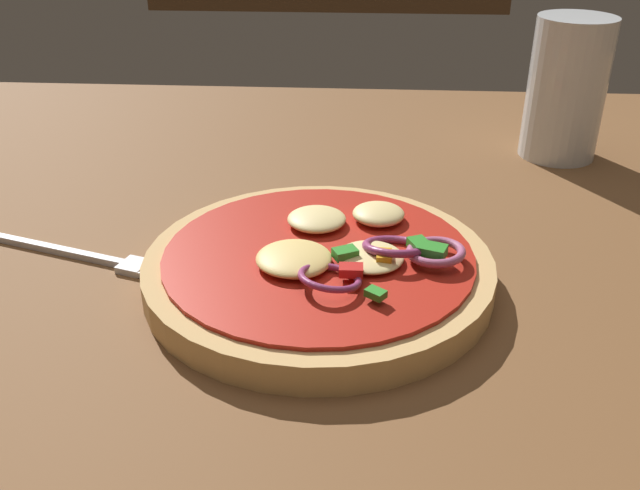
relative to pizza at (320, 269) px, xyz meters
name	(u,v)px	position (x,y,z in m)	size (l,w,h in m)	color
dining_table	(262,304)	(-0.04, 0.00, -0.03)	(1.45, 0.92, 0.04)	brown
pizza	(320,269)	(0.00, 0.00, 0.00)	(0.23, 0.23, 0.04)	tan
fork	(81,255)	(-0.17, 0.03, -0.01)	(0.18, 0.07, 0.01)	silver
beer_glass	(565,96)	(0.21, 0.25, 0.05)	(0.07, 0.07, 0.13)	silver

